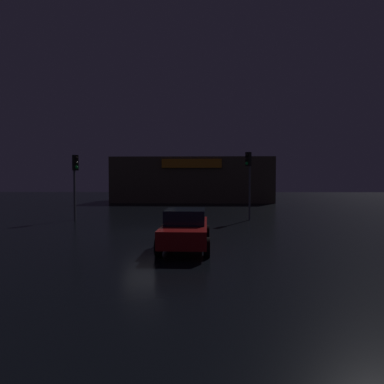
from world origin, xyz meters
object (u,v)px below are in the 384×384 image
at_px(traffic_signal_main, 75,174).
at_px(traffic_signal_opposite, 249,170).
at_px(car_near, 185,228).
at_px(store_building, 193,180).

relative_size(traffic_signal_main, traffic_signal_opposite, 0.96).
height_order(traffic_signal_main, car_near, traffic_signal_main).
relative_size(store_building, car_near, 4.23).
relative_size(store_building, traffic_signal_main, 4.50).
bearing_deg(traffic_signal_main, traffic_signal_opposite, 1.47).
height_order(store_building, traffic_signal_main, store_building).
bearing_deg(traffic_signal_opposite, store_building, 101.85).
bearing_deg(store_building, traffic_signal_opposite, -78.15).
bearing_deg(car_near, traffic_signal_opposite, 67.30).
xyz_separation_m(traffic_signal_main, traffic_signal_opposite, (11.48, 0.29, 0.28)).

